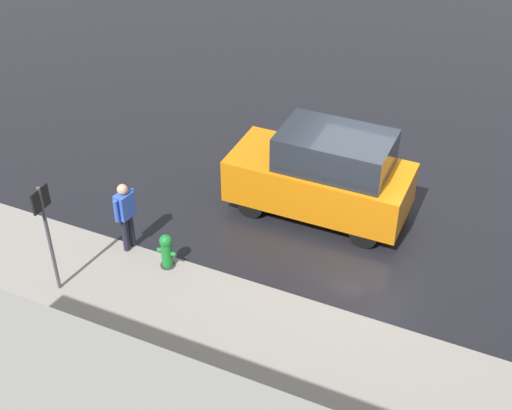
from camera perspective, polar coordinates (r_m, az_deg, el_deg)
name	(u,v)px	position (r m, az deg, el deg)	size (l,w,h in m)	color
ground_plane	(358,226)	(15.63, 8.17, -1.71)	(60.00, 60.00, 0.00)	black
kerb_strip	(283,361)	(12.67, 2.17, -12.33)	(24.00, 3.20, 0.04)	gray
moving_hatchback	(323,174)	(15.35, 5.41, 2.47)	(3.92, 1.74, 2.06)	orange
fire_hydrant	(167,252)	(14.30, -7.16, -3.72)	(0.42, 0.31, 0.80)	#197A2D
pedestrian	(125,212)	(14.53, -10.40, -0.56)	(0.30, 0.56, 1.62)	blue
sign_post	(46,225)	(13.49, -16.45, -1.53)	(0.07, 0.44, 2.40)	#4C4C51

